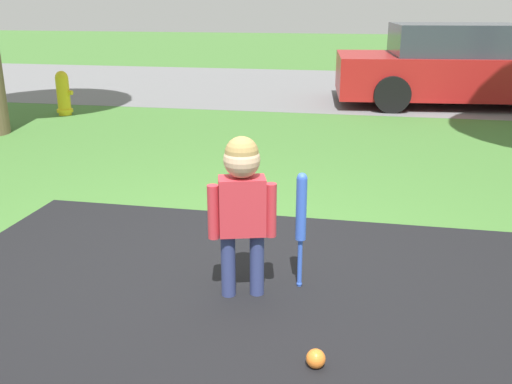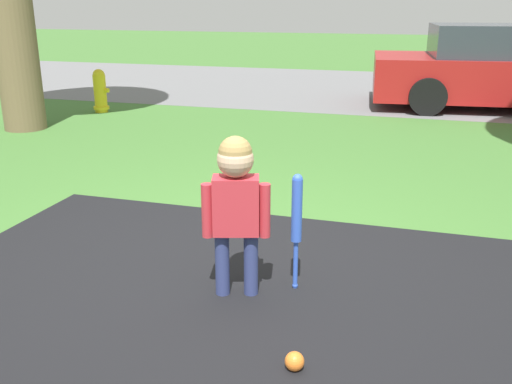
{
  "view_description": "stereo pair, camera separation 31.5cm",
  "coord_description": "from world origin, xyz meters",
  "px_view_note": "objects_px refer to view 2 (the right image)",
  "views": [
    {
      "loc": [
        0.85,
        -3.31,
        1.66
      ],
      "look_at": [
        0.17,
        0.06,
        0.52
      ],
      "focal_mm": 40.0,
      "sensor_mm": 36.0,
      "label": 1
    },
    {
      "loc": [
        1.15,
        -3.23,
        1.66
      ],
      "look_at": [
        0.17,
        0.06,
        0.52
      ],
      "focal_mm": 40.0,
      "sensor_mm": 36.0,
      "label": 2
    }
  ],
  "objects_px": {
    "baseball_bat": "(297,216)",
    "sports_ball": "(295,361)",
    "parked_car": "(506,70)",
    "fire_hydrant": "(100,91)",
    "child": "(236,195)"
  },
  "relations": [
    {
      "from": "sports_ball",
      "to": "fire_hydrant",
      "type": "height_order",
      "value": "fire_hydrant"
    },
    {
      "from": "baseball_bat",
      "to": "sports_ball",
      "type": "distance_m",
      "value": 0.92
    },
    {
      "from": "sports_ball",
      "to": "child",
      "type": "bearing_deg",
      "value": 128.3
    },
    {
      "from": "child",
      "to": "parked_car",
      "type": "distance_m",
      "value": 7.63
    },
    {
      "from": "baseball_bat",
      "to": "fire_hydrant",
      "type": "height_order",
      "value": "baseball_bat"
    },
    {
      "from": "fire_hydrant",
      "to": "parked_car",
      "type": "xyz_separation_m",
      "value": [
        6.14,
        2.25,
        0.29
      ]
    },
    {
      "from": "sports_ball",
      "to": "parked_car",
      "type": "distance_m",
      "value": 8.13
    },
    {
      "from": "sports_ball",
      "to": "fire_hydrant",
      "type": "xyz_separation_m",
      "value": [
        -4.45,
        5.68,
        0.28
      ]
    },
    {
      "from": "baseball_bat",
      "to": "fire_hydrant",
      "type": "bearing_deg",
      "value": 131.18
    },
    {
      "from": "child",
      "to": "parked_car",
      "type": "xyz_separation_m",
      "value": [
        2.19,
        7.31,
        -0.01
      ]
    },
    {
      "from": "baseball_bat",
      "to": "sports_ball",
      "type": "xyz_separation_m",
      "value": [
        0.18,
        -0.8,
        -0.43
      ]
    },
    {
      "from": "baseball_bat",
      "to": "sports_ball",
      "type": "relative_size",
      "value": 7.74
    },
    {
      "from": "parked_car",
      "to": "fire_hydrant",
      "type": "bearing_deg",
      "value": -165.68
    },
    {
      "from": "child",
      "to": "parked_car",
      "type": "relative_size",
      "value": 0.22
    },
    {
      "from": "sports_ball",
      "to": "parked_car",
      "type": "bearing_deg",
      "value": 77.99
    }
  ]
}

